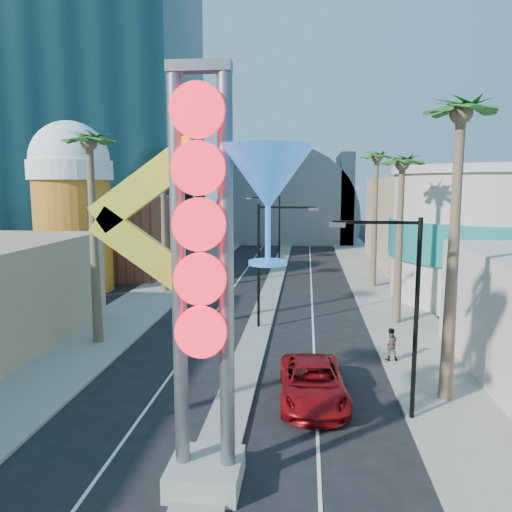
# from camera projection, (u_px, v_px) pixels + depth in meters

# --- Properties ---
(sidewalk_west) EXTENTS (5.00, 100.00, 0.15)m
(sidewalk_west) POSITION_uv_depth(u_px,v_px,m) (175.00, 280.00, 47.84)
(sidewalk_west) COLOR gray
(sidewalk_west) RESTS_ON ground
(sidewalk_east) EXTENTS (5.00, 100.00, 0.15)m
(sidewalk_east) POSITION_uv_depth(u_px,v_px,m) (377.00, 284.00, 45.94)
(sidewalk_east) COLOR gray
(sidewalk_east) RESTS_ON ground
(median) EXTENTS (1.60, 84.00, 0.15)m
(median) POSITION_uv_depth(u_px,v_px,m) (276.00, 277.00, 49.84)
(median) COLOR gray
(median) RESTS_ON ground
(hotel_tower) EXTENTS (20.00, 20.00, 50.00)m
(hotel_tower) POSITION_uv_depth(u_px,v_px,m) (108.00, 57.00, 62.29)
(hotel_tower) COLOR black
(hotel_tower) RESTS_ON ground
(brick_filler_west) EXTENTS (10.00, 10.00, 8.00)m
(brick_filler_west) POSITION_uv_depth(u_px,v_px,m) (120.00, 236.00, 50.89)
(brick_filler_west) COLOR brown
(brick_filler_west) RESTS_ON ground
(filler_east) EXTENTS (10.00, 20.00, 10.00)m
(filler_east) POSITION_uv_depth(u_px,v_px,m) (420.00, 221.00, 57.39)
(filler_east) COLOR tan
(filler_east) RESTS_ON ground
(beer_mug) EXTENTS (7.00, 7.00, 14.50)m
(beer_mug) POSITION_uv_depth(u_px,v_px,m) (72.00, 201.00, 42.56)
(beer_mug) COLOR orange
(beer_mug) RESTS_ON ground
(turquoise_building) EXTENTS (16.60, 16.60, 10.60)m
(turquoise_building) POSITION_uv_depth(u_px,v_px,m) (497.00, 235.00, 39.43)
(turquoise_building) COLOR beige
(turquoise_building) RESTS_ON ground
(canopy) EXTENTS (22.00, 16.00, 22.00)m
(canopy) POSITION_uv_depth(u_px,v_px,m) (289.00, 214.00, 82.72)
(canopy) COLOR slate
(canopy) RESTS_ON ground
(neon_sign) EXTENTS (6.53, 2.60, 12.55)m
(neon_sign) POSITION_uv_depth(u_px,v_px,m) (230.00, 252.00, 14.23)
(neon_sign) COLOR gray
(neon_sign) RESTS_ON ground
(streetlight_0) EXTENTS (3.79, 0.25, 8.00)m
(streetlight_0) POSITION_uv_depth(u_px,v_px,m) (267.00, 254.00, 31.38)
(streetlight_0) COLOR black
(streetlight_0) RESTS_ON ground
(streetlight_1) EXTENTS (3.79, 0.25, 8.00)m
(streetlight_1) POSITION_uv_depth(u_px,v_px,m) (274.00, 224.00, 55.12)
(streetlight_1) COLOR black
(streetlight_1) RESTS_ON ground
(streetlight_2) EXTENTS (3.45, 0.25, 8.00)m
(streetlight_2) POSITION_uv_depth(u_px,v_px,m) (404.00, 301.00, 18.95)
(streetlight_2) COLOR black
(streetlight_2) RESTS_ON ground
(palm_1) EXTENTS (2.40, 2.40, 12.70)m
(palm_1) POSITION_uv_depth(u_px,v_px,m) (90.00, 155.00, 27.55)
(palm_1) COLOR brown
(palm_1) RESTS_ON ground
(palm_2) EXTENTS (2.40, 2.40, 11.20)m
(palm_2) POSITION_uv_depth(u_px,v_px,m) (163.00, 181.00, 41.53)
(palm_2) COLOR brown
(palm_2) RESTS_ON ground
(palm_3) EXTENTS (2.40, 2.40, 11.20)m
(palm_3) POSITION_uv_depth(u_px,v_px,m) (195.00, 182.00, 53.34)
(palm_3) COLOR brown
(palm_3) RESTS_ON ground
(palm_5) EXTENTS (2.40, 2.40, 13.20)m
(palm_5) POSITION_uv_depth(u_px,v_px,m) (460.00, 132.00, 19.78)
(palm_5) COLOR brown
(palm_5) RESTS_ON ground
(palm_6) EXTENTS (2.40, 2.40, 11.70)m
(palm_6) POSITION_uv_depth(u_px,v_px,m) (402.00, 173.00, 31.78)
(palm_6) COLOR brown
(palm_6) RESTS_ON ground
(palm_7) EXTENTS (2.40, 2.40, 12.70)m
(palm_7) POSITION_uv_depth(u_px,v_px,m) (377.00, 166.00, 43.47)
(palm_7) COLOR brown
(palm_7) RESTS_ON ground
(red_pickup) EXTENTS (3.08, 6.13, 1.66)m
(red_pickup) POSITION_uv_depth(u_px,v_px,m) (313.00, 383.00, 21.25)
(red_pickup) COLOR maroon
(red_pickup) RESTS_ON ground
(pedestrian_b) EXTENTS (0.84, 0.66, 1.70)m
(pedestrian_b) POSITION_uv_depth(u_px,v_px,m) (390.00, 344.00, 25.86)
(pedestrian_b) COLOR gray
(pedestrian_b) RESTS_ON sidewalk_east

